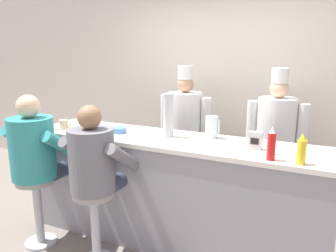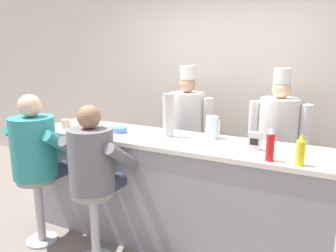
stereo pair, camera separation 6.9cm
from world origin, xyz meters
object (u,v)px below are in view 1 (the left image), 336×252
Objects in this scene: napkin_dispenser_chrome at (255,140)px; cook_in_whites_near at (185,128)px; cereal_bowl at (119,130)px; coffee_mug_tan at (64,125)px; hot_sauce_bottle_orange at (270,145)px; breakfast_plate at (77,130)px; diner_seated_teal at (36,153)px; diner_seated_grey at (95,166)px; cup_stack_steel at (168,115)px; ketchup_bottle_red at (271,144)px; cook_in_whites_far at (276,137)px; mustard_bottle_yellow at (302,150)px; water_pitcher_clear at (212,127)px.

napkin_dispenser_chrome is 0.09× the size of cook_in_whites_near.
cereal_bowl is 0.60m from coffee_mug_tan.
hot_sauce_bottle_orange is 0.68× the size of breakfast_plate.
diner_seated_teal is at bearing -114.27° from breakfast_plate.
hot_sauce_bottle_orange is 1.43m from cereal_bowl.
diner_seated_grey is (-1.33, -0.46, -0.23)m from hot_sauce_bottle_orange.
coffee_mug_tan is 0.95× the size of napkin_dispenser_chrome.
diner_seated_teal is 1.73m from cook_in_whites_near.
coffee_mug_tan is at bearing -175.90° from napkin_dispenser_chrome.
cup_stack_steel is at bearing 13.75° from breakfast_plate.
coffee_mug_tan is 0.82m from diner_seated_grey.
diner_seated_teal is 0.87× the size of cook_in_whites_near.
ketchup_bottle_red is 1.73× the size of napkin_dispenser_chrome.
ketchup_bottle_red is at bearing -45.49° from cook_in_whites_near.
napkin_dispenser_chrome reaches higher than coffee_mug_tan.
cup_stack_steel is 0.82m from napkin_dispenser_chrome.
breakfast_plate is at bearing -160.75° from cereal_bowl.
coffee_mug_tan is (-2.01, -0.05, -0.03)m from hot_sauce_bottle_orange.
cereal_bowl is 1.30m from napkin_dispenser_chrome.
diner_seated_grey reaches higher than cereal_bowl.
cook_in_whites_near is (0.87, 1.10, -0.18)m from coffee_mug_tan.
cook_in_whites_far is at bearing 95.63° from ketchup_bottle_red.
diner_seated_grey reaches higher than coffee_mug_tan.
mustard_bottle_yellow reaches higher than breakfast_plate.
mustard_bottle_yellow reaches higher than napkin_dispenser_chrome.
diner_seated_grey is (0.67, -0.00, -0.02)m from diner_seated_teal.
breakfast_plate is 0.14× the size of cook_in_whites_far.
cook_in_whites_near is (0.28, 0.99, -0.16)m from cereal_bowl.
cup_stack_steel reaches higher than water_pitcher_clear.
napkin_dispenser_chrome is (0.81, -0.06, -0.13)m from cup_stack_steel.
diner_seated_grey is 0.85× the size of cook_in_whites_near.
water_pitcher_clear is at bearing -119.82° from cook_in_whites_far.
breakfast_plate is at bearing -177.60° from hot_sauce_bottle_orange.
diner_seated_teal is 0.67m from diner_seated_grey.
mustard_bottle_yellow is 1.46× the size of hot_sauce_bottle_orange.
napkin_dispenser_chrome is at bearing 5.30° from breakfast_plate.
ketchup_bottle_red is at bearing -55.39° from napkin_dispenser_chrome.
napkin_dispenser_chrome is (-0.36, 0.23, -0.03)m from mustard_bottle_yellow.
water_pitcher_clear reaches higher than hot_sauce_bottle_orange.
cook_in_whites_far is (1.24, 1.54, 0.02)m from diner_seated_grey.
cook_in_whites_far reaches higher than napkin_dispenser_chrome.
cup_stack_steel reaches higher than ketchup_bottle_red.
diner_seated_teal is at bearing -164.00° from napkin_dispenser_chrome.
cook_in_whites_near reaches higher than cup_stack_steel.
napkin_dispenser_chrome is (1.70, 0.16, 0.06)m from breakfast_plate.
cup_stack_steel reaches higher than hot_sauce_bottle_orange.
diner_seated_grey is at bearing -167.04° from ketchup_bottle_red.
hot_sauce_bottle_orange is at bearing 1.54° from coffee_mug_tan.
water_pitcher_clear is 1.09m from diner_seated_grey.
ketchup_bottle_red is 1.86m from breakfast_plate.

